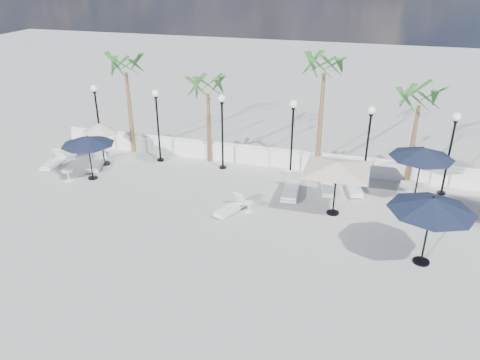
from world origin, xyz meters
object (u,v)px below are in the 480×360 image
(lounger_6, at_px, (409,198))
(parasol_cream_sq_a, at_px, (338,162))
(lounger_3, at_px, (327,187))
(lounger_4, at_px, (354,186))
(parasol_cream_small, at_px, (100,128))
(lounger_5, at_px, (291,189))
(lounger_2, at_px, (230,208))
(lounger_1, at_px, (96,163))
(parasol_navy_left, at_px, (87,141))
(lounger_0, at_px, (53,162))
(parasol_navy_right, at_px, (432,205))
(parasol_navy_mid, at_px, (422,153))

(lounger_6, distance_m, parasol_cream_sq_a, 4.19)
(lounger_3, xyz_separation_m, lounger_4, (1.16, 0.39, 0.02))
(lounger_3, xyz_separation_m, parasol_cream_small, (-11.58, -0.05, 1.76))
(lounger_5, bearing_deg, lounger_2, -136.81)
(lounger_1, distance_m, parasol_navy_left, 2.21)
(lounger_4, bearing_deg, lounger_5, -170.17)
(parasol_navy_left, bearing_deg, lounger_4, 9.99)
(lounger_0, relative_size, lounger_6, 0.91)
(parasol_navy_right, bearing_deg, parasol_navy_mid, 90.19)
(lounger_4, distance_m, parasol_navy_left, 12.65)
(lounger_0, bearing_deg, lounger_3, -3.74)
(lounger_3, bearing_deg, lounger_0, 174.59)
(parasol_navy_left, bearing_deg, parasol_navy_mid, 8.32)
(lounger_1, distance_m, parasol_navy_mid, 15.74)
(lounger_6, bearing_deg, parasol_cream_sq_a, -159.89)
(parasol_navy_left, xyz_separation_m, parasol_navy_right, (15.04, -2.94, 0.34))
(parasol_navy_mid, height_order, parasol_navy_right, parasol_navy_right)
(lounger_5, bearing_deg, lounger_4, 18.94)
(lounger_2, bearing_deg, lounger_5, 68.88)
(lounger_4, distance_m, lounger_5, 2.98)
(parasol_cream_small, bearing_deg, lounger_3, 0.23)
(lounger_0, height_order, lounger_6, lounger_6)
(lounger_4, relative_size, parasol_navy_right, 0.65)
(parasol_navy_right, height_order, parasol_cream_small, parasol_navy_right)
(lounger_2, height_order, parasol_navy_left, parasol_navy_left)
(lounger_1, height_order, lounger_6, lounger_1)
(lounger_0, relative_size, lounger_3, 1.07)
(lounger_4, bearing_deg, lounger_2, -157.66)
(parasol_navy_left, bearing_deg, lounger_3, 9.07)
(lounger_2, bearing_deg, lounger_6, 43.48)
(lounger_2, bearing_deg, lounger_4, 57.14)
(lounger_3, relative_size, parasol_navy_left, 0.68)
(parasol_cream_sq_a, xyz_separation_m, parasol_cream_small, (-12.06, 1.97, -0.38))
(lounger_2, height_order, lounger_6, lounger_6)
(parasol_navy_mid, relative_size, parasol_navy_right, 0.95)
(lounger_2, distance_m, lounger_6, 7.87)
(lounger_4, relative_size, parasol_navy_left, 0.76)
(parasol_cream_small, bearing_deg, parasol_navy_mid, 1.70)
(parasol_cream_small, bearing_deg, lounger_0, -157.39)
(parasol_navy_right, bearing_deg, lounger_1, 164.91)
(lounger_1, relative_size, parasol_navy_left, 0.81)
(lounger_3, relative_size, parasol_navy_right, 0.59)
(lounger_1, distance_m, lounger_3, 11.76)
(parasol_navy_left, bearing_deg, parasol_navy_right, -11.04)
(lounger_1, distance_m, lounger_6, 15.34)
(lounger_1, xyz_separation_m, parasol_cream_small, (0.17, 0.47, 1.72))
(parasol_navy_left, relative_size, parasol_cream_sq_a, 0.49)
(lounger_0, distance_m, parasol_cream_small, 3.12)
(lounger_0, height_order, parasol_navy_mid, parasol_navy_mid)
(lounger_0, distance_m, parasol_navy_mid, 17.98)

